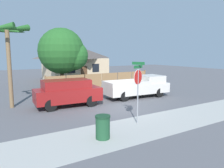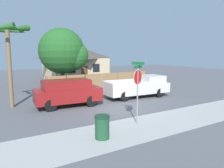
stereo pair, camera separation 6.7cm
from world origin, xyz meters
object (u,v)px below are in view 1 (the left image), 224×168
Objects in this scene: oak_tree at (64,52)px; palm_tree at (7,36)px; orange_pickup at (139,87)px; house at (74,61)px; stop_sign at (138,82)px; trash_bin at (103,127)px; red_suv at (68,92)px.

oak_tree reaches higher than palm_tree.
house is at bearing 93.09° from orange_pickup.
house is 8.21m from oak_tree.
palm_tree is (-10.04, -13.18, 2.33)m from house.
stop_sign is at bearing -103.22° from house.
stop_sign is 3.23m from trash_bin.
palm_tree is at bearing 174.06° from orange_pickup.
palm_tree is at bearing -127.30° from house.
stop_sign is at bearing -54.11° from palm_tree.
orange_pickup is at bearing -91.14° from house.
trash_bin is at bearing 177.13° from stop_sign.
oak_tree is 9.21m from orange_pickup.
red_suv is at bearing 83.02° from trash_bin.
red_suv is 1.42× the size of stop_sign.
red_suv is 4.46× the size of trash_bin.
stop_sign is 3.14× the size of trash_bin.
oak_tree is 1.35× the size of red_suv.
red_suv reaches higher than orange_pickup.
trash_bin is (-7.41, -21.28, -1.98)m from house.
palm_tree reaches higher than stop_sign.
oak_tree is at bearing 65.69° from stop_sign.
oak_tree is 1.11× the size of orange_pickup.
trash_bin is at bearing -71.99° from palm_tree.
palm_tree reaches higher than trash_bin.
orange_pickup is at bearing -10.17° from palm_tree.
trash_bin is at bearing -103.39° from oak_tree.
oak_tree reaches higher than orange_pickup.
stop_sign reaches higher than red_suv.
oak_tree is 8.67m from palm_tree.
house is 1.48× the size of palm_tree.
orange_pickup is (3.72, -7.89, -2.93)m from oak_tree.
stop_sign is at bearing -125.09° from orange_pickup.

